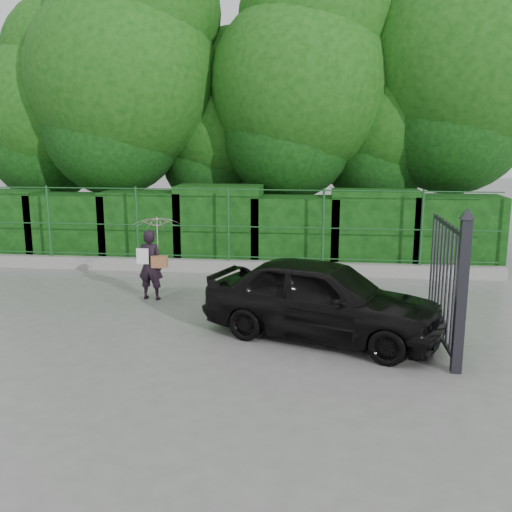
# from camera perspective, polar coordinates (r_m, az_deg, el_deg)

# --- Properties ---
(ground) EXTENTS (80.00, 80.00, 0.00)m
(ground) POSITION_cam_1_polar(r_m,az_deg,el_deg) (10.01, -9.21, -7.50)
(ground) COLOR gray
(kerb) EXTENTS (14.00, 0.25, 0.30)m
(kerb) POSITION_cam_1_polar(r_m,az_deg,el_deg) (14.19, -4.34, -1.00)
(kerb) COLOR #9E9E99
(kerb) RESTS_ON ground
(fence) EXTENTS (14.13, 0.06, 1.80)m
(fence) POSITION_cam_1_polar(r_m,az_deg,el_deg) (13.95, -3.52, 3.18)
(fence) COLOR #1D5324
(fence) RESTS_ON kerb
(hedge) EXTENTS (14.20, 1.20, 2.06)m
(hedge) POSITION_cam_1_polar(r_m,az_deg,el_deg) (14.99, -3.52, 2.81)
(hedge) COLOR black
(hedge) RESTS_ON ground
(trees) EXTENTS (17.10, 6.15, 8.08)m
(trees) POSITION_cam_1_polar(r_m,az_deg,el_deg) (16.94, 1.51, 16.31)
(trees) COLOR black
(trees) RESTS_ON ground
(gate) EXTENTS (0.22, 2.33, 2.36)m
(gate) POSITION_cam_1_polar(r_m,az_deg,el_deg) (8.83, 19.17, -2.58)
(gate) COLOR #26262C
(gate) RESTS_ON ground
(woman) EXTENTS (0.95, 0.97, 1.72)m
(woman) POSITION_cam_1_polar(r_m,az_deg,el_deg) (11.77, -10.02, 1.13)
(woman) COLOR black
(woman) RESTS_ON ground
(car) EXTENTS (4.25, 2.85, 1.34)m
(car) POSITION_cam_1_polar(r_m,az_deg,el_deg) (9.49, 6.63, -4.25)
(car) COLOR black
(car) RESTS_ON ground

